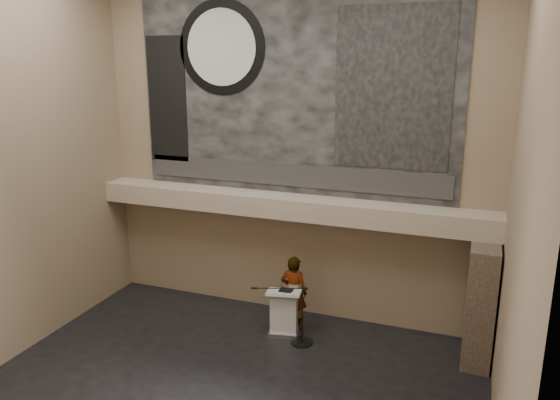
% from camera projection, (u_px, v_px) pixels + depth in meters
% --- Properties ---
extents(floor, '(10.00, 10.00, 0.00)m').
position_uv_depth(floor, '(224.00, 394.00, 10.86)').
color(floor, black).
rests_on(floor, ground).
extents(wall_back, '(10.00, 0.02, 8.50)m').
position_uv_depth(wall_back, '(291.00, 151.00, 13.38)').
color(wall_back, '#90765B').
rests_on(wall_back, floor).
extents(wall_front, '(10.00, 0.02, 8.50)m').
position_uv_depth(wall_front, '(57.00, 266.00, 6.14)').
color(wall_front, '#90765B').
rests_on(wall_front, floor).
extents(wall_left, '(0.02, 8.00, 8.50)m').
position_uv_depth(wall_left, '(4.00, 167.00, 11.44)').
color(wall_left, '#90765B').
rests_on(wall_left, floor).
extents(wall_right, '(0.02, 8.00, 8.50)m').
position_uv_depth(wall_right, '(521.00, 215.00, 8.07)').
color(wall_right, '#90765B').
rests_on(wall_right, floor).
extents(soffit, '(10.00, 0.80, 0.50)m').
position_uv_depth(soffit, '(286.00, 206.00, 13.35)').
color(soffit, tan).
rests_on(soffit, wall_back).
extents(sprinkler_left, '(0.04, 0.04, 0.06)m').
position_uv_depth(sprinkler_left, '(226.00, 211.00, 13.92)').
color(sprinkler_left, '#B2893D').
rests_on(sprinkler_left, soffit).
extents(sprinkler_right, '(0.04, 0.04, 0.06)m').
position_uv_depth(sprinkler_right, '(361.00, 226.00, 12.74)').
color(sprinkler_right, '#B2893D').
rests_on(sprinkler_right, soffit).
extents(banner, '(8.00, 0.05, 5.00)m').
position_uv_depth(banner, '(291.00, 91.00, 12.97)').
color(banner, black).
rests_on(banner, wall_back).
extents(banner_text_strip, '(7.76, 0.02, 0.55)m').
position_uv_depth(banner_text_strip, '(290.00, 175.00, 13.47)').
color(banner_text_strip, '#2A2A2A').
rests_on(banner_text_strip, banner).
extents(banner_clock_rim, '(2.30, 0.02, 2.30)m').
position_uv_depth(banner_clock_rim, '(221.00, 47.00, 13.28)').
color(banner_clock_rim, black).
rests_on(banner_clock_rim, banner).
extents(banner_clock_face, '(1.84, 0.02, 1.84)m').
position_uv_depth(banner_clock_face, '(221.00, 47.00, 13.27)').
color(banner_clock_face, silver).
rests_on(banner_clock_face, banner).
extents(banner_building_print, '(2.60, 0.02, 3.60)m').
position_uv_depth(banner_building_print, '(393.00, 89.00, 12.10)').
color(banner_building_print, black).
rests_on(banner_building_print, banner).
extents(banner_brick_print, '(1.10, 0.02, 3.20)m').
position_uv_depth(banner_brick_print, '(167.00, 100.00, 14.16)').
color(banner_brick_print, black).
rests_on(banner_brick_print, banner).
extents(stone_pier, '(0.60, 1.40, 2.70)m').
position_uv_depth(stone_pier, '(480.00, 303.00, 11.79)').
color(stone_pier, '#413328').
rests_on(stone_pier, floor).
extents(lectern, '(0.90, 0.72, 1.14)m').
position_uv_depth(lectern, '(284.00, 312.00, 13.10)').
color(lectern, silver).
rests_on(lectern, floor).
extents(binder, '(0.31, 0.25, 0.04)m').
position_uv_depth(binder, '(286.00, 290.00, 12.95)').
color(binder, black).
rests_on(binder, lectern).
extents(papers, '(0.24, 0.29, 0.00)m').
position_uv_depth(papers, '(280.00, 291.00, 12.95)').
color(papers, white).
rests_on(papers, lectern).
extents(speaker_person, '(0.68, 0.45, 1.86)m').
position_uv_depth(speaker_person, '(294.00, 292.00, 13.28)').
color(speaker_person, silver).
rests_on(speaker_person, floor).
extents(mic_stand, '(1.36, 0.66, 1.42)m').
position_uv_depth(mic_stand, '(300.00, 335.00, 12.73)').
color(mic_stand, black).
rests_on(mic_stand, floor).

